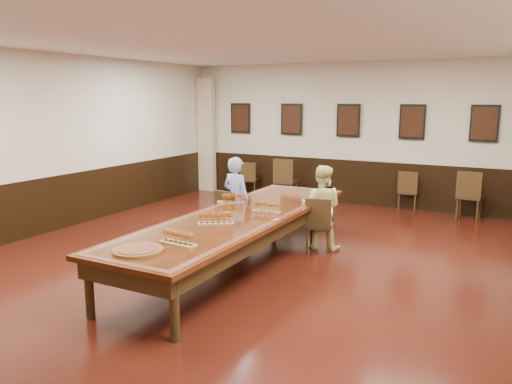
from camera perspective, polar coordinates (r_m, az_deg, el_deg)
The scene contains 23 objects.
floor at distance 7.37m, azimuth -1.84°, elevation -8.39°, with size 8.00×10.00×0.02m, color black.
ceiling at distance 7.01m, azimuth -2.01°, elevation 17.34°, with size 8.00×10.00×0.02m, color white.
wall_back at distance 11.61m, azimuth 10.57°, elevation 6.58°, with size 8.00×0.02×3.20m, color beige.
wall_left at distance 9.64m, azimuth -23.15°, elevation 5.10°, with size 0.02×10.00×3.20m, color beige.
chair_man at distance 8.37m, azimuth -2.68°, elevation -2.77°, with size 0.42×0.46×0.90m, color black, non-canonical shape.
chair_woman at distance 7.99m, azimuth 7.30°, elevation -3.61°, with size 0.41×0.44×0.87m, color black, non-canonical shape.
spare_chair_a at distance 12.40m, azimuth -0.72°, elevation 1.54°, with size 0.40×0.43×0.85m, color black, non-canonical shape.
spare_chair_b at distance 11.70m, azimuth 3.43°, elevation 1.39°, with size 0.48×0.52×1.02m, color black, non-canonical shape.
spare_chair_c at distance 11.23m, azimuth 17.06°, elevation 0.16°, with size 0.41×0.44×0.87m, color black, non-canonical shape.
spare_chair_d at distance 10.82m, azimuth 23.25°, elevation -0.32°, with size 0.46×0.50×0.98m, color black, non-canonical shape.
person_man at distance 8.38m, azimuth -2.26°, elevation -0.86°, with size 0.53×0.35×1.44m, color #4E60C3.
person_woman at distance 8.03m, azimuth 7.46°, elevation -1.76°, with size 0.68×0.53×1.36m, color #E3E38E.
pink_phone at distance 6.85m, azimuth 2.31°, elevation -3.19°, with size 0.07×0.13×0.01m, color #DF4A7A.
curtain at distance 13.07m, azimuth -5.69°, elevation 6.49°, with size 0.45×0.18×2.90m, color tan.
wainscoting at distance 7.22m, azimuth -1.87°, elevation -4.56°, with size 8.00×10.00×1.00m.
conference_table at distance 7.19m, azimuth -1.87°, elevation -3.70°, with size 1.40×5.00×0.76m.
posters at distance 11.52m, azimuth 10.51°, elevation 8.05°, with size 6.14×0.04×0.74m.
flight_a at distance 7.93m, azimuth -2.84°, elevation -0.77°, with size 0.44×0.31×0.16m.
flight_b at distance 7.29m, azimuth 1.23°, elevation -1.78°, with size 0.42×0.14×0.16m.
flight_c at distance 6.60m, azimuth -4.63°, elevation -3.06°, with size 0.47×0.39×0.18m.
flight_d at distance 5.75m, azimuth -8.90°, elevation -5.25°, with size 0.48×0.19×0.18m.
red_plate_grp at distance 7.20m, azimuth -3.47°, elevation -2.48°, with size 0.19×0.19×0.02m.
carved_platter at distance 5.60m, azimuth -13.35°, elevation -6.51°, with size 0.65×0.65×0.04m.
Camera 1 is at (3.47, -6.04, 2.40)m, focal length 35.00 mm.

